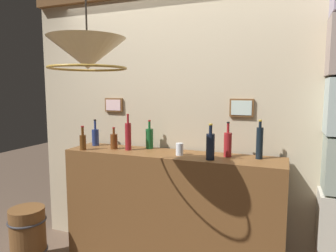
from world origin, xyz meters
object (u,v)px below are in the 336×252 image
Objects in this scene: liquor_bottle_tequila at (95,137)px; liquor_bottle_whiskey at (260,142)px; liquor_bottle_port at (228,144)px; wooden_barrel at (28,235)px; liquor_bottle_mezcal at (83,141)px; pendant_lamp at (87,54)px; glass_tumbler_rocks at (180,149)px; liquor_bottle_rum at (149,138)px; liquor_bottle_scotch at (128,136)px; liquor_bottle_bourbon at (210,146)px; liquor_bottle_vodka at (114,141)px.

liquor_bottle_whiskey is (1.59, -0.01, 0.05)m from liquor_bottle_tequila.
liquor_bottle_port is at bearing -1.10° from liquor_bottle_tequila.
wooden_barrel is (-0.47, -0.47, -0.92)m from liquor_bottle_tequila.
pendant_lamp is at bearing -49.39° from liquor_bottle_mezcal.
liquor_bottle_tequila is 0.49× the size of wooden_barrel.
pendant_lamp reaches higher than glass_tumbler_rocks.
liquor_bottle_tequila is at bearing -174.40° from liquor_bottle_rum.
liquor_bottle_whiskey is 0.59× the size of wooden_barrel.
glass_tumbler_rocks is 0.17× the size of pendant_lamp.
liquor_bottle_port is 0.91m from liquor_bottle_scotch.
liquor_bottle_bourbon is 1.07× the size of liquor_bottle_rum.
liquor_bottle_rum is (-0.76, 0.08, -0.01)m from liquor_bottle_port.
pendant_lamp is at bearing -69.34° from liquor_bottle_vodka.
liquor_bottle_bourbon is (1.23, -0.19, 0.02)m from liquor_bottle_tequila.
liquor_bottle_tequila is 1.59m from liquor_bottle_whiskey.
liquor_bottle_port reaches higher than glass_tumbler_rocks.
liquor_bottle_scotch is 0.63× the size of wooden_barrel.
pendant_lamp is (-0.77, -0.83, 0.68)m from liquor_bottle_port.
liquor_bottle_scotch is 1.37m from wooden_barrel.
wooden_barrel is at bearing -153.36° from liquor_bottle_rum.
liquor_bottle_rum is at bearing 43.11° from liquor_bottle_scotch.
glass_tumbler_rocks is at bearing -7.32° from liquor_bottle_tequila.
liquor_bottle_mezcal is 0.71× the size of liquor_bottle_whiskey.
liquor_bottle_mezcal is 0.43m from liquor_bottle_scotch.
liquor_bottle_rum reaches higher than wooden_barrel.
liquor_bottle_vodka is 1.98× the size of glass_tumbler_rocks.
liquor_bottle_rum is 0.62m from liquor_bottle_mezcal.
liquor_bottle_whiskey is at bearing -0.52° from liquor_bottle_tequila.
glass_tumbler_rocks is (0.92, 0.11, -0.03)m from liquor_bottle_mezcal.
glass_tumbler_rocks is at bearing 13.84° from wooden_barrel.
wooden_barrel is (-1.81, -0.44, -0.94)m from liquor_bottle_port.
liquor_bottle_mezcal is at bearing -159.65° from liquor_bottle_scotch.
glass_tumbler_rocks is 1.11m from pendant_lamp.
liquor_bottle_whiskey reaches higher than liquor_bottle_vodka.
liquor_bottle_tequila is 1.27× the size of liquor_bottle_vodka.
liquor_bottle_tequila reaches higher than liquor_bottle_mezcal.
liquor_bottle_mezcal is at bearing -170.99° from liquor_bottle_port.
liquor_bottle_mezcal is at bearing 25.35° from wooden_barrel.
liquor_bottle_bourbon is 1.41× the size of liquor_bottle_vodka.
liquor_bottle_scotch is 0.56× the size of pendant_lamp.
liquor_bottle_tequila is 1.24m from liquor_bottle_bourbon.
liquor_bottle_port is 1.07m from liquor_bottle_vodka.
liquor_bottle_port is at bearing 47.07° from pendant_lamp.
wooden_barrel is (-0.49, -0.23, -0.91)m from liquor_bottle_mezcal.
liquor_bottle_tequila is at bearing 95.66° from liquor_bottle_mezcal.
liquor_bottle_bourbon is 0.49× the size of pendant_lamp.
liquor_bottle_port is 1.08× the size of liquor_bottle_rum.
liquor_bottle_vodka is (-1.07, -0.06, -0.03)m from liquor_bottle_port.
liquor_bottle_port is 0.92× the size of liquor_bottle_whiskey.
liquor_bottle_tequila is 0.44× the size of pendant_lamp.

